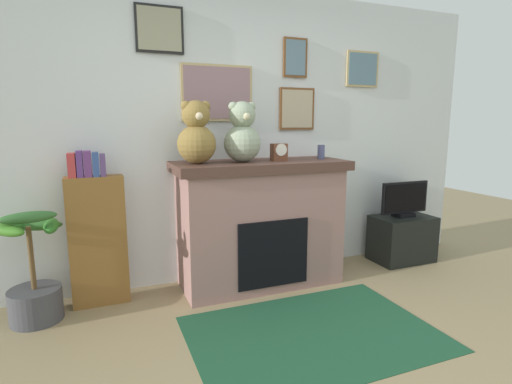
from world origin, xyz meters
TOP-DOWN VIEW (x-y plane):
  - back_wall at (0.00, 2.00)m, footprint 5.20×0.15m
  - fireplace at (0.13, 1.65)m, footprint 1.51×0.64m
  - bookshelf at (-1.22, 1.74)m, footprint 0.43×0.16m
  - potted_plant at (-1.67, 1.61)m, footprint 0.51×0.56m
  - tv_stand at (1.74, 1.64)m, footprint 0.61×0.40m
  - television at (1.74, 1.64)m, footprint 0.56×0.14m
  - area_rug at (0.13, 0.68)m, footprint 1.68×1.16m
  - candle_jar at (0.72, 1.63)m, footprint 0.07×0.07m
  - mantel_clock at (0.30, 1.63)m, footprint 0.13×0.10m
  - teddy_bear_tan at (-0.43, 1.63)m, footprint 0.31×0.31m
  - teddy_bear_grey at (-0.04, 1.63)m, footprint 0.31×0.31m

SIDE VIEW (x-z plane):
  - area_rug at x=0.13m, z-range 0.00..0.01m
  - tv_stand at x=1.74m, z-range 0.00..0.48m
  - potted_plant at x=-1.67m, z-range -0.11..0.73m
  - fireplace at x=0.13m, z-range 0.01..1.12m
  - bookshelf at x=-1.22m, z-range -0.05..1.18m
  - television at x=1.74m, z-range 0.47..0.83m
  - candle_jar at x=0.72m, z-range 1.11..1.24m
  - mantel_clock at x=0.30m, z-range 1.11..1.26m
  - back_wall at x=0.00m, z-range 0.01..2.61m
  - teddy_bear_grey at x=-0.04m, z-range 1.08..1.59m
  - teddy_bear_tan at x=-0.43m, z-range 1.08..1.59m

